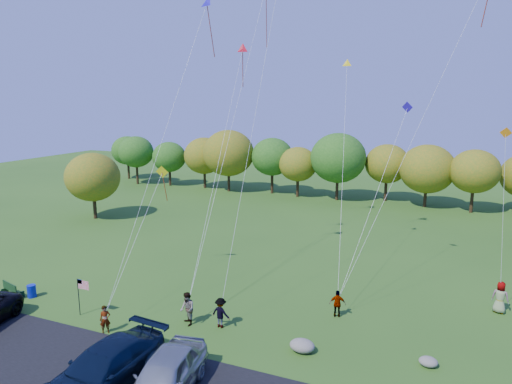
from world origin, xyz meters
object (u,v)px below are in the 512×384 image
at_px(flyer_e, 500,297).
at_px(trash_barrel, 32,291).
at_px(flyer_a, 105,319).
at_px(park_bench, 11,289).
at_px(flyer_c, 221,313).
at_px(minivan_navy, 104,369).
at_px(minivan_silver, 165,376).
at_px(flyer_d, 338,304).
at_px(flyer_b, 187,309).

bearing_deg(flyer_e, trash_barrel, 34.23).
distance_m(flyer_a, park_bench, 8.79).
bearing_deg(flyer_c, minivan_navy, 79.55).
bearing_deg(trash_barrel, minivan_silver, -20.92).
relative_size(flyer_c, flyer_d, 1.06).
bearing_deg(flyer_d, flyer_e, -167.43).
distance_m(flyer_e, trash_barrel, 28.62).
relative_size(flyer_e, trash_barrel, 2.39).
height_order(flyer_e, park_bench, flyer_e).
bearing_deg(minivan_navy, flyer_b, 92.29).
relative_size(minivan_silver, flyer_c, 3.22).
distance_m(minivan_navy, minivan_silver, 2.81).
relative_size(flyer_d, park_bench, 0.94).
distance_m(flyer_e, park_bench, 29.96).
bearing_deg(park_bench, minivan_navy, -9.00).
height_order(minivan_navy, flyer_e, same).
bearing_deg(park_bench, trash_barrel, 34.77).
distance_m(minivan_silver, flyer_b, 6.34).
xyz_separation_m(minivan_navy, trash_barrel, (-10.73, 5.70, -0.58)).
bearing_deg(park_bench, flyer_e, 33.13).
relative_size(minivan_silver, flyer_d, 3.42).
distance_m(flyer_c, park_bench, 14.20).
height_order(flyer_a, flyer_e, flyer_e).
xyz_separation_m(minivan_navy, park_bench, (-11.99, 5.24, -0.47)).
height_order(minivan_silver, trash_barrel, minivan_silver).
height_order(minivan_silver, flyer_e, minivan_silver).
relative_size(flyer_d, trash_barrel, 2.00).
xyz_separation_m(flyer_a, flyer_d, (11.06, 6.64, 0.03)).
bearing_deg(flyer_e, flyer_b, 43.20).
distance_m(minivan_silver, park_bench, 15.48).
height_order(minivan_silver, flyer_b, minivan_silver).
height_order(flyer_c, park_bench, flyer_c).
bearing_deg(flyer_d, flyer_a, 17.66).
height_order(flyer_b, trash_barrel, flyer_b).
height_order(flyer_d, trash_barrel, flyer_d).
bearing_deg(flyer_b, minivan_navy, -50.89).
bearing_deg(park_bench, flyer_d, 29.66).
xyz_separation_m(minivan_silver, flyer_b, (-2.47, 5.84, -0.05)).
bearing_deg(flyer_a, flyer_b, -7.21).
bearing_deg(flyer_a, trash_barrel, 124.57).
height_order(minivan_silver, park_bench, minivan_silver).
relative_size(flyer_b, flyer_e, 0.99).
xyz_separation_m(flyer_d, park_bench, (-19.74, -5.30, -0.29)).
bearing_deg(flyer_e, flyer_a, 44.60).
height_order(minivan_navy, park_bench, minivan_navy).
bearing_deg(flyer_b, minivan_silver, -25.39).
distance_m(flyer_b, flyer_e, 18.17).
relative_size(flyer_c, park_bench, 1.00).
xyz_separation_m(park_bench, trash_barrel, (1.25, 0.46, -0.11)).
xyz_separation_m(minivan_navy, flyer_a, (-3.31, 3.91, -0.21)).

